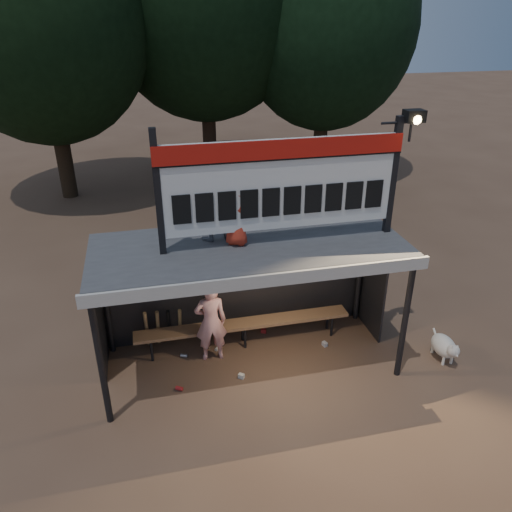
{
  "coord_description": "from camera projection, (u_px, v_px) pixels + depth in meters",
  "views": [
    {
      "loc": [
        -1.52,
        -6.99,
        5.67
      ],
      "look_at": [
        0.2,
        0.4,
        1.9
      ],
      "focal_mm": 35.0,
      "sensor_mm": 36.0,
      "label": 1
    }
  ],
  "objects": [
    {
      "name": "dog",
      "position": [
        445.0,
        346.0,
        8.87
      ],
      "size": [
        0.36,
        0.81,
        0.49
      ],
      "color": "beige",
      "rests_on": "ground"
    },
    {
      "name": "bats",
      "position": [
        163.0,
        327.0,
        9.16
      ],
      "size": [
        0.68,
        0.35,
        0.84
      ],
      "color": "olive",
      "rests_on": "ground"
    },
    {
      "name": "scoreboard_assembly",
      "position": [
        285.0,
        181.0,
        7.56
      ],
      "size": [
        4.1,
        0.27,
        1.99
      ],
      "color": "black",
      "rests_on": "dugout_shelter"
    },
    {
      "name": "tree_left",
      "position": [
        39.0,
        15.0,
        14.39
      ],
      "size": [
        6.46,
        6.46,
        9.27
      ],
      "color": "black",
      "rests_on": "ground"
    },
    {
      "name": "child_a",
      "position": [
        211.0,
        204.0,
        7.84
      ],
      "size": [
        0.65,
        0.55,
        1.2
      ],
      "primitive_type": "imported",
      "rotation": [
        0.0,
        0.0,
        3.31
      ],
      "color": "slate",
      "rests_on": "dugout_shelter"
    },
    {
      "name": "litter",
      "position": [
        238.0,
        356.0,
        9.02
      ],
      "size": [
        2.88,
        1.39,
        0.08
      ],
      "color": "maroon",
      "rests_on": "ground"
    },
    {
      "name": "dugout_shelter",
      "position": [
        246.0,
        264.0,
        8.32
      ],
      "size": [
        5.1,
        2.08,
        2.32
      ],
      "color": "#3D3D3F",
      "rests_on": "ground"
    },
    {
      "name": "ground",
      "position": [
        250.0,
        362.0,
        8.93
      ],
      "size": [
        80.0,
        80.0,
        0.0
      ],
      "primitive_type": "plane",
      "color": "#4F3627",
      "rests_on": "ground"
    },
    {
      "name": "child_b",
      "position": [
        237.0,
        216.0,
        7.71
      ],
      "size": [
        0.55,
        0.48,
        0.94
      ],
      "primitive_type": "imported",
      "rotation": [
        0.0,
        0.0,
        2.66
      ],
      "color": "#B12D1B",
      "rests_on": "dugout_shelter"
    },
    {
      "name": "bench",
      "position": [
        244.0,
        325.0,
        9.22
      ],
      "size": [
        4.0,
        0.35,
        0.48
      ],
      "color": "#8A6241",
      "rests_on": "ground"
    },
    {
      "name": "tree_right",
      "position": [
        327.0,
        25.0,
        16.79
      ],
      "size": [
        6.08,
        6.08,
        8.72
      ],
      "color": "#322216",
      "rests_on": "ground"
    },
    {
      "name": "player",
      "position": [
        211.0,
        321.0,
        8.7
      ],
      "size": [
        0.57,
        0.38,
        1.55
      ],
      "primitive_type": "imported",
      "rotation": [
        0.0,
        0.0,
        3.12
      ],
      "color": "white",
      "rests_on": "ground"
    }
  ]
}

